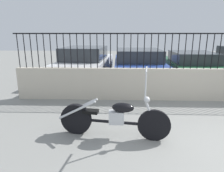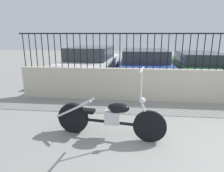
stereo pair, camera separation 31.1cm
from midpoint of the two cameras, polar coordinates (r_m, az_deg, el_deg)
low_wall at (r=6.10m, az=21.78°, el=0.06°), size 9.68×0.18×0.94m
fence_railing at (r=5.94m, az=22.81°, el=10.44°), size 9.68×0.04×0.99m
motorcycle_black at (r=3.78m, az=0.38°, el=-8.93°), size 2.10×0.59×1.34m
car_white at (r=8.32m, az=-4.62°, el=6.39°), size 2.03×4.40×1.40m
car_blue at (r=8.33m, az=10.24°, el=5.94°), size 1.91×4.27×1.30m
car_green at (r=8.63m, az=24.48°, el=4.92°), size 1.85×4.10×1.22m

